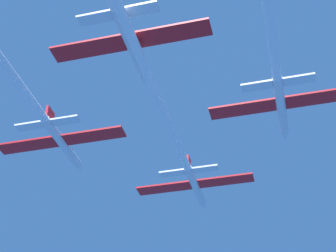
% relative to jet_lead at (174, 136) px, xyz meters
% --- Properties ---
extents(jet_lead, '(19.70, 57.03, 3.26)m').
position_rel_jet_lead_xyz_m(jet_lead, '(0.00, 0.00, 0.00)').
color(jet_lead, white).
extents(jet_left_wing, '(19.70, 54.67, 3.26)m').
position_rel_jet_lead_xyz_m(jet_left_wing, '(-16.58, -16.53, 0.05)').
color(jet_left_wing, white).
extents(jet_right_wing, '(19.70, 59.29, 3.26)m').
position_rel_jet_lead_xyz_m(jet_right_wing, '(15.76, -18.42, 0.93)').
color(jet_right_wing, white).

